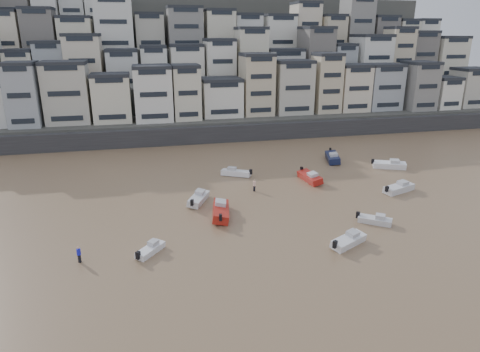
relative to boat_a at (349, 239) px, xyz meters
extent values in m
cube|color=#38383A|center=(-4.62, 49.16, 1.05)|extent=(140.00, 3.00, 3.50)
cube|color=#4C4C47|center=(0.38, 56.16, 1.30)|extent=(140.00, 14.00, 4.00)
cube|color=#4C4C47|center=(0.38, 68.16, 4.30)|extent=(140.00, 14.00, 10.00)
cube|color=#4C4C47|center=(0.38, 80.16, 8.30)|extent=(140.00, 14.00, 18.00)
cube|color=#4C4C47|center=(0.38, 92.16, 12.30)|extent=(140.00, 16.00, 26.00)
cube|color=#4C4C47|center=(0.38, 106.16, 15.30)|extent=(140.00, 18.00, 32.00)
camera|label=1|loc=(-20.94, -38.00, 21.34)|focal=32.00mm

